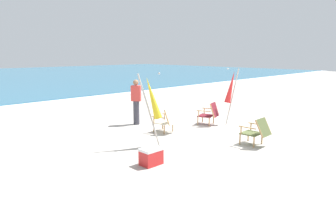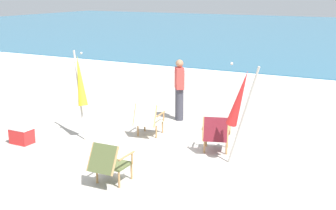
{
  "view_description": "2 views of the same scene",
  "coord_description": "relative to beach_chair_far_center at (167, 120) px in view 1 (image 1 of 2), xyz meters",
  "views": [
    {
      "loc": [
        -7.51,
        -5.56,
        2.54
      ],
      "look_at": [
        -0.37,
        1.69,
        0.79
      ],
      "focal_mm": 32.0,
      "sensor_mm": 36.0,
      "label": 1
    },
    {
      "loc": [
        4.52,
        -7.95,
        3.43
      ],
      "look_at": [
        -0.31,
        1.15,
        0.85
      ],
      "focal_mm": 50.0,
      "sensor_mm": 36.0,
      "label": 2
    }
  ],
  "objects": [
    {
      "name": "ground_plane",
      "position": [
        0.88,
        -1.22,
        -0.43
      ],
      "size": [
        80.0,
        80.0,
        0.0
      ],
      "primitive_type": "plane",
      "color": "#B2AAA0"
    },
    {
      "name": "surf_band",
      "position": [
        0.88,
        8.68,
        -0.4
      ],
      "size": [
        80.0,
        1.1,
        0.06
      ],
      "primitive_type": "cube",
      "color": "white",
      "rests_on": "ground"
    },
    {
      "name": "beach_chair_far_center",
      "position": [
        0.0,
        0.0,
        0.0
      ],
      "size": [
        0.67,
        0.78,
        0.81
      ],
      "color": "beige",
      "rests_on": "ground"
    },
    {
      "name": "beach_chair_front_right",
      "position": [
        1.86,
        -0.31,
        0.0
      ],
      "size": [
        0.75,
        0.81,
        0.82
      ],
      "color": "maroon",
      "rests_on": "ground"
    },
    {
      "name": "beach_chair_mid_center",
      "position": [
        0.81,
        -2.75,
        -0.0
      ],
      "size": [
        0.61,
        0.76,
        0.79
      ],
      "color": "#515B33",
      "rests_on": "ground"
    },
    {
      "name": "umbrella_furled_red",
      "position": [
        2.5,
        -0.74,
        0.91
      ],
      "size": [
        0.69,
        0.3,
        2.05
      ],
      "color": "#B7B2A8",
      "rests_on": "ground"
    },
    {
      "name": "umbrella_furled_yellow",
      "position": [
        -1.33,
        -0.79,
        0.91
      ],
      "size": [
        0.62,
        0.48,
        2.06
      ],
      "color": "#B7B2A8",
      "rests_on": "ground"
    },
    {
      "name": "person_near_chairs",
      "position": [
        0.02,
        1.62,
        0.41
      ],
      "size": [
        0.37,
        0.39,
        1.63
      ],
      "color": "#383842",
      "rests_on": "ground"
    },
    {
      "name": "cooler_box",
      "position": [
        -2.27,
        -1.79,
        -0.23
      ],
      "size": [
        0.49,
        0.35,
        0.4
      ],
      "color": "red",
      "rests_on": "ground"
    }
  ]
}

